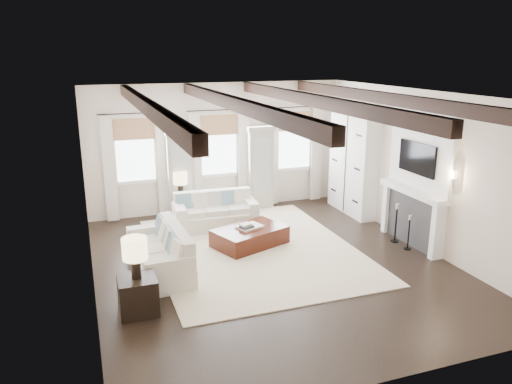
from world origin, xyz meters
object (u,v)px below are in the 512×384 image
object	(u,v)px
ottoman	(250,237)
side_table_back	(181,207)
sofa_back	(215,213)
sofa_left	(162,254)
side_table_front	(138,295)

from	to	relation	value
ottoman	side_table_back	distance (m)	2.47
sofa_back	ottoman	world-z (taller)	sofa_back
side_table_back	sofa_left	bearing A→B (deg)	-107.76
sofa_back	side_table_back	xyz separation A→B (m)	(-0.61, 0.88, -0.04)
side_table_back	ottoman	bearing A→B (deg)	-66.61
side_table_back	side_table_front	bearing A→B (deg)	-109.77
side_table_back	sofa_back	bearing A→B (deg)	-55.46
side_table_front	sofa_back	bearing A→B (deg)	57.84
ottoman	side_table_back	world-z (taller)	side_table_back
ottoman	side_table_back	xyz separation A→B (m)	(-0.98, 2.27, 0.09)
ottoman	side_table_front	world-z (taller)	side_table_front
sofa_left	ottoman	size ratio (longest dim) A/B	1.39
sofa_back	side_table_front	world-z (taller)	sofa_back
sofa_back	side_table_front	xyz separation A→B (m)	(-2.16, -3.44, -0.04)
sofa_left	side_table_front	size ratio (longest dim) A/B	3.48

